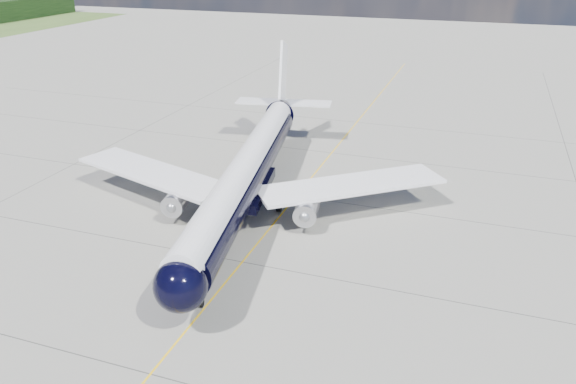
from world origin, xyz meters
name	(u,v)px	position (x,y,z in m)	size (l,w,h in m)	color
ground	(310,180)	(0.00, 30.00, 0.00)	(320.00, 320.00, 0.00)	gray
taxiway_centerline	(296,196)	(0.00, 25.00, 0.00)	(0.16, 160.00, 0.01)	yellow
main_airliner	(249,169)	(-3.70, 20.51, 4.44)	(40.03, 49.26, 14.30)	black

